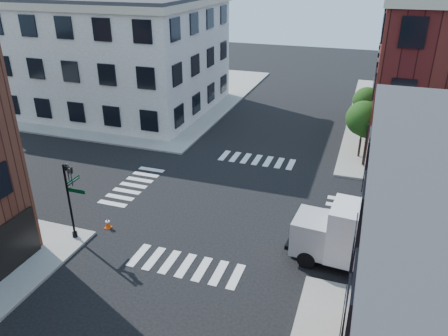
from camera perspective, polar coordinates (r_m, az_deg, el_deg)
ground at (r=28.39m, az=0.63°, el=-4.41°), size 120.00×120.00×0.00m
sidewalk_nw at (r=54.73m, az=-13.64°, el=9.73°), size 30.00×30.00×0.15m
building_nw at (r=48.40m, az=-15.39°, el=14.19°), size 22.00×16.00×11.00m
tree_near at (r=35.14m, az=17.84°, el=5.95°), size 2.69×2.69×4.49m
tree_far at (r=40.96m, az=18.19°, el=8.14°), size 2.43×2.43×4.07m
signal_pole at (r=24.79m, az=-19.39°, el=-3.13°), size 1.29×1.24×4.60m
box_truck at (r=22.73m, az=18.72°, el=-8.97°), size 7.63×2.83×3.39m
traffic_cone at (r=26.47m, az=-14.95°, el=-6.97°), size 0.36×0.36×0.64m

